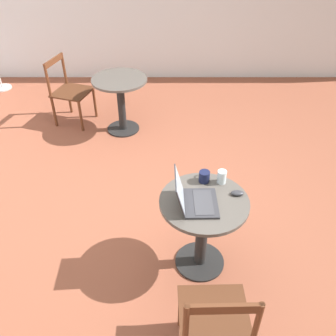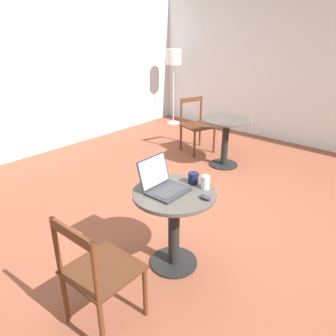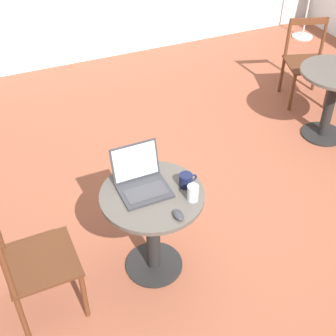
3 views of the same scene
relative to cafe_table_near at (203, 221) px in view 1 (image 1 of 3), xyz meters
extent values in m
plane|color=brown|center=(0.70, 0.24, -0.51)|extent=(16.00, 16.00, 0.00)
cylinder|color=black|center=(0.00, 0.00, -0.50)|extent=(0.42, 0.42, 0.02)
cylinder|color=black|center=(0.00, 0.00, -0.15)|extent=(0.10, 0.10, 0.67)
cylinder|color=#4C4742|center=(0.00, 0.00, 0.20)|extent=(0.69, 0.69, 0.03)
cylinder|color=black|center=(2.21, 0.87, -0.50)|extent=(0.42, 0.42, 0.02)
cylinder|color=black|center=(2.21, 0.87, -0.15)|extent=(0.10, 0.10, 0.67)
cylinder|color=#4C4742|center=(2.21, 0.87, 0.20)|extent=(0.69, 0.69, 0.03)
cylinder|color=#562D19|center=(-0.58, 0.19, -0.30)|extent=(0.04, 0.04, 0.43)
cylinder|color=#562D19|center=(-0.57, -0.21, -0.30)|extent=(0.04, 0.04, 0.43)
cube|color=#492715|center=(-0.77, -0.02, -0.07)|extent=(0.46, 0.46, 0.02)
cylinder|color=#562D19|center=(-0.98, 0.18, 0.15)|extent=(0.04, 0.04, 0.42)
cylinder|color=#562D19|center=(-0.97, -0.22, 0.15)|extent=(0.04, 0.04, 0.42)
cube|color=#562D19|center=(-0.97, -0.02, 0.33)|extent=(0.03, 0.43, 0.07)
cylinder|color=#562D19|center=(2.56, 1.29, -0.30)|extent=(0.04, 0.04, 0.43)
cylinder|color=#562D19|center=(2.18, 1.41, -0.30)|extent=(0.04, 0.04, 0.43)
cylinder|color=#562D19|center=(2.68, 1.67, -0.30)|extent=(0.04, 0.04, 0.43)
cylinder|color=#562D19|center=(2.30, 1.79, -0.30)|extent=(0.04, 0.04, 0.43)
cube|color=#492715|center=(2.43, 1.54, -0.07)|extent=(0.57, 0.57, 0.02)
cylinder|color=#562D19|center=(2.68, 1.67, 0.15)|extent=(0.04, 0.04, 0.42)
cylinder|color=#562D19|center=(2.30, 1.79, 0.15)|extent=(0.04, 0.04, 0.42)
cube|color=#562D19|center=(2.49, 1.73, 0.33)|extent=(0.41, 0.15, 0.07)
cylinder|color=#B7B7B7|center=(3.46, 2.94, -0.50)|extent=(0.29, 0.29, 0.02)
cube|color=#2D2D33|center=(-0.04, 0.03, 0.22)|extent=(0.33, 0.26, 0.02)
cube|color=#38383D|center=(-0.04, 0.01, 0.23)|extent=(0.28, 0.14, 0.00)
cube|color=#2D2D33|center=(-0.04, 0.19, 0.35)|extent=(0.32, 0.08, 0.25)
cube|color=silver|center=(-0.04, 0.19, 0.35)|extent=(0.30, 0.07, 0.22)
ellipsoid|color=#2D2D33|center=(0.07, -0.26, 0.23)|extent=(0.06, 0.10, 0.03)
cylinder|color=#141938|center=(0.23, -0.01, 0.26)|extent=(0.09, 0.09, 0.09)
torus|color=#141938|center=(0.29, -0.01, 0.26)|extent=(0.05, 0.01, 0.05)
cylinder|color=silver|center=(0.22, -0.15, 0.27)|extent=(0.07, 0.07, 0.11)
camera|label=1|loc=(-2.09, 0.28, 2.13)|focal=40.00mm
camera|label=2|loc=(-1.81, -1.51, 1.47)|focal=35.00mm
camera|label=3|loc=(-0.79, -2.09, 2.27)|focal=50.00mm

